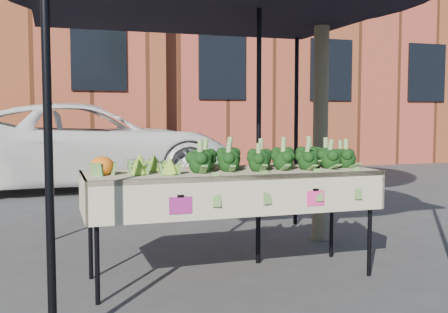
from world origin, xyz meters
TOP-DOWN VIEW (x-y plane):
  - ground at (0.00, 0.00)m, footprint 90.00×90.00m
  - table at (-0.12, -0.01)m, footprint 2.40×0.81m
  - canopy at (-0.09, 0.41)m, footprint 3.16×3.16m
  - broccoli_heap at (0.27, 0.02)m, footprint 1.58×0.55m
  - romanesco_cluster at (-0.78, 0.03)m, footprint 0.41×0.55m
  - cauliflower_pair at (-1.17, -0.06)m, footprint 0.18×0.18m
  - vehicle at (-0.89, 6.17)m, footprint 1.63×2.65m
  - street_tree at (1.23, 0.99)m, footprint 2.36×2.36m
  - building_right at (7.00, 12.50)m, footprint 12.00×8.00m

SIDE VIEW (x-z plane):
  - ground at x=0.00m, z-range 0.00..0.00m
  - table at x=-0.12m, z-range 0.00..0.90m
  - cauliflower_pair at x=-1.17m, z-range 0.90..1.06m
  - romanesco_cluster at x=-0.78m, z-range 0.90..1.08m
  - broccoli_heap at x=0.27m, z-range 0.90..1.13m
  - canopy at x=-0.09m, z-range 0.00..2.74m
  - street_tree at x=1.23m, z-range 0.00..4.65m
  - vehicle at x=-0.89m, z-range 0.00..5.69m
  - building_right at x=7.00m, z-range 0.00..8.50m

